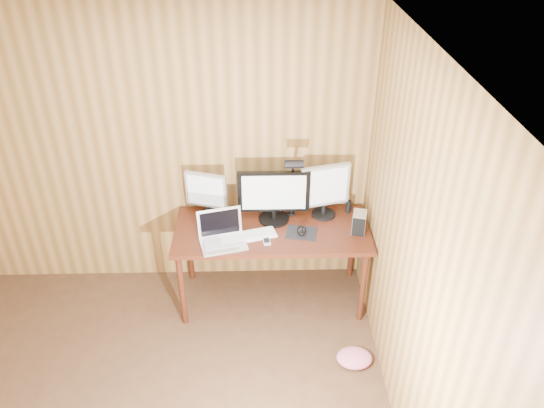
{
  "coord_description": "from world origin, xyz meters",
  "views": [
    {
      "loc": [
        0.84,
        -1.94,
        3.26
      ],
      "look_at": [
        0.93,
        1.58,
        1.02
      ],
      "focal_mm": 35.0,
      "sensor_mm": 36.0,
      "label": 1
    }
  ],
  "objects_px": {
    "hard_drive": "(359,222)",
    "desk_lamp": "(293,179)",
    "monitor_center": "(274,195)",
    "speaker": "(348,206)",
    "mouse": "(302,231)",
    "desk": "(272,235)",
    "phone": "(267,241)",
    "monitor_right": "(325,189)",
    "keyboard": "(247,236)",
    "laptop": "(222,235)",
    "monitor_left": "(206,194)"
  },
  "relations": [
    {
      "from": "mouse",
      "to": "desk",
      "type": "bearing_deg",
      "value": 156.97
    },
    {
      "from": "monitor_center",
      "to": "desk_lamp",
      "type": "distance_m",
      "value": 0.22
    },
    {
      "from": "desk",
      "to": "monitor_right",
      "type": "height_order",
      "value": "monitor_right"
    },
    {
      "from": "desk_lamp",
      "to": "speaker",
      "type": "bearing_deg",
      "value": 29.67
    },
    {
      "from": "laptop",
      "to": "hard_drive",
      "type": "relative_size",
      "value": 2.32
    },
    {
      "from": "laptop",
      "to": "mouse",
      "type": "height_order",
      "value": "laptop"
    },
    {
      "from": "desk",
      "to": "keyboard",
      "type": "distance_m",
      "value": 0.31
    },
    {
      "from": "monitor_left",
      "to": "mouse",
      "type": "height_order",
      "value": "monitor_left"
    },
    {
      "from": "desk",
      "to": "phone",
      "type": "relative_size",
      "value": 13.7
    },
    {
      "from": "keyboard",
      "to": "mouse",
      "type": "bearing_deg",
      "value": -9.54
    },
    {
      "from": "keyboard",
      "to": "speaker",
      "type": "xyz_separation_m",
      "value": [
        0.86,
        0.35,
        0.04
      ]
    },
    {
      "from": "monitor_left",
      "to": "desk_lamp",
      "type": "distance_m",
      "value": 0.74
    },
    {
      "from": "phone",
      "to": "monitor_left",
      "type": "bearing_deg",
      "value": 134.46
    },
    {
      "from": "desk",
      "to": "speaker",
      "type": "xyz_separation_m",
      "value": [
        0.66,
        0.16,
        0.18
      ]
    },
    {
      "from": "speaker",
      "to": "monitor_left",
      "type": "bearing_deg",
      "value": -179.01
    },
    {
      "from": "monitor_center",
      "to": "hard_drive",
      "type": "distance_m",
      "value": 0.73
    },
    {
      "from": "monitor_left",
      "to": "laptop",
      "type": "relative_size",
      "value": 0.99
    },
    {
      "from": "laptop",
      "to": "keyboard",
      "type": "height_order",
      "value": "laptop"
    },
    {
      "from": "desk",
      "to": "speaker",
      "type": "relative_size",
      "value": 14.44
    },
    {
      "from": "monitor_right",
      "to": "mouse",
      "type": "relative_size",
      "value": 4.12
    },
    {
      "from": "monitor_center",
      "to": "speaker",
      "type": "relative_size",
      "value": 5.32
    },
    {
      "from": "desk",
      "to": "monitor_center",
      "type": "height_order",
      "value": "monitor_center"
    },
    {
      "from": "desk_lamp",
      "to": "phone",
      "type": "bearing_deg",
      "value": -108.32
    },
    {
      "from": "desk",
      "to": "monitor_right",
      "type": "xyz_separation_m",
      "value": [
        0.44,
        0.11,
        0.38
      ]
    },
    {
      "from": "laptop",
      "to": "phone",
      "type": "bearing_deg",
      "value": -16.97
    },
    {
      "from": "monitor_right",
      "to": "keyboard",
      "type": "xyz_separation_m",
      "value": [
        -0.65,
        -0.31,
        -0.25
      ]
    },
    {
      "from": "desk",
      "to": "speaker",
      "type": "distance_m",
      "value": 0.7
    },
    {
      "from": "desk_lamp",
      "to": "keyboard",
      "type": "bearing_deg",
      "value": -129.42
    },
    {
      "from": "speaker",
      "to": "desk",
      "type": "bearing_deg",
      "value": -166.53
    },
    {
      "from": "laptop",
      "to": "speaker",
      "type": "height_order",
      "value": "laptop"
    },
    {
      "from": "desk",
      "to": "desk_lamp",
      "type": "height_order",
      "value": "desk_lamp"
    },
    {
      "from": "laptop",
      "to": "mouse",
      "type": "relative_size",
      "value": 3.51
    },
    {
      "from": "desk_lamp",
      "to": "monitor_center",
      "type": "bearing_deg",
      "value": -163.72
    },
    {
      "from": "desk",
      "to": "phone",
      "type": "xyz_separation_m",
      "value": [
        -0.05,
        -0.25,
        0.13
      ]
    },
    {
      "from": "monitor_left",
      "to": "speaker",
      "type": "xyz_separation_m",
      "value": [
        1.2,
        0.02,
        -0.16
      ]
    },
    {
      "from": "monitor_center",
      "to": "mouse",
      "type": "relative_size",
      "value": 5.1
    },
    {
      "from": "desk",
      "to": "monitor_center",
      "type": "relative_size",
      "value": 2.72
    },
    {
      "from": "hard_drive",
      "to": "speaker",
      "type": "bearing_deg",
      "value": 112.33
    },
    {
      "from": "keyboard",
      "to": "mouse",
      "type": "height_order",
      "value": "mouse"
    },
    {
      "from": "hard_drive",
      "to": "monitor_right",
      "type": "bearing_deg",
      "value": 151.23
    },
    {
      "from": "hard_drive",
      "to": "desk_lamp",
      "type": "distance_m",
      "value": 0.64
    },
    {
      "from": "laptop",
      "to": "hard_drive",
      "type": "distance_m",
      "value": 1.11
    },
    {
      "from": "laptop",
      "to": "mouse",
      "type": "xyz_separation_m",
      "value": [
        0.64,
        0.09,
        -0.04
      ]
    },
    {
      "from": "monitor_left",
      "to": "hard_drive",
      "type": "relative_size",
      "value": 2.31
    },
    {
      "from": "monitor_center",
      "to": "speaker",
      "type": "xyz_separation_m",
      "value": [
        0.64,
        0.1,
        -0.18
      ]
    },
    {
      "from": "monitor_right",
      "to": "phone",
      "type": "height_order",
      "value": "monitor_right"
    },
    {
      "from": "phone",
      "to": "speaker",
      "type": "relative_size",
      "value": 1.05
    },
    {
      "from": "desk",
      "to": "monitor_right",
      "type": "bearing_deg",
      "value": 14.46
    },
    {
      "from": "laptop",
      "to": "desk_lamp",
      "type": "height_order",
      "value": "desk_lamp"
    },
    {
      "from": "desk",
      "to": "monitor_right",
      "type": "distance_m",
      "value": 0.6
    }
  ]
}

